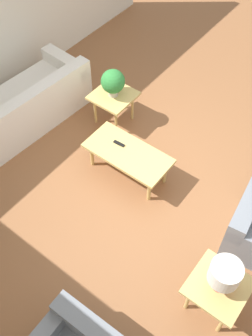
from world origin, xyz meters
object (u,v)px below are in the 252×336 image
coffee_table (128,155)px  side_table_plant (113,98)px  side_table_lamp (218,288)px  potted_plant (113,82)px  table_lamp (224,275)px  sofa (22,109)px

coffee_table → side_table_plant: size_ratio=1.97×
side_table_plant → side_table_lamp: bearing=148.8°
side_table_lamp → potted_plant: size_ratio=1.40×
potted_plant → side_table_lamp: bearing=148.8°
coffee_table → table_lamp: bearing=153.9°
sofa → table_lamp: 3.77m
potted_plant → table_lamp: (-2.62, 1.59, 0.04)m
sofa → table_lamp: table_lamp is taller
table_lamp → potted_plant: bearing=-31.2°
side_table_lamp → table_lamp: size_ratio=1.39×
coffee_table → table_lamp: size_ratio=2.73×
coffee_table → side_table_lamp: size_ratio=1.97×
potted_plant → table_lamp: table_lamp is taller
sofa → coffee_table: bearing=99.9°
table_lamp → coffee_table: bearing=-26.1°
sofa → side_table_lamp: size_ratio=3.74×
sofa → side_table_lamp: (-3.67, 0.71, 0.14)m
side_table_lamp → sofa: bearing=-10.9°
sofa → side_table_plant: bearing=134.3°
sofa → table_lamp: size_ratio=5.18×
coffee_table → potted_plant: size_ratio=2.76×
side_table_lamp → potted_plant: 3.08m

